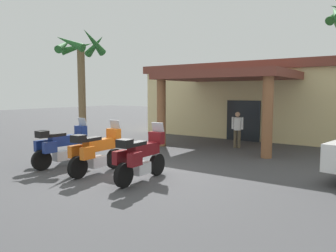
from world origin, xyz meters
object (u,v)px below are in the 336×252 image
object	(u,v)px
motel_building	(263,99)
palm_tree_roadside	(81,63)
motorcycle_orange	(96,151)
motorcycle_maroon	(141,157)
motorcycle_blue	(62,146)
pedestrian	(237,127)

from	to	relation	value
motel_building	palm_tree_roadside	size ratio (longest dim) A/B	2.48
motorcycle_orange	motorcycle_maroon	distance (m)	1.70
motorcycle_blue	pedestrian	size ratio (longest dim) A/B	1.35
motorcycle_blue	motorcycle_orange	distance (m)	1.70
motorcycle_orange	pedestrian	xyz separation A→B (m)	(1.77, 6.94, 0.24)
palm_tree_roadside	motel_building	bearing A→B (deg)	58.10
pedestrian	palm_tree_roadside	distance (m)	7.73
motorcycle_orange	pedestrian	size ratio (longest dim) A/B	1.35
motorcycle_blue	motorcycle_orange	bearing A→B (deg)	-85.72
pedestrian	palm_tree_roadside	size ratio (longest dim) A/B	0.31
motorcycle_maroon	motel_building	bearing A→B (deg)	0.73
motel_building	motorcycle_orange	xyz separation A→B (m)	(-1.18, -12.31, -1.41)
motel_building	motorcycle_maroon	xyz separation A→B (m)	(0.52, -12.24, -1.41)
motorcycle_maroon	motorcycle_blue	bearing A→B (deg)	89.05
motel_building	motorcycle_orange	distance (m)	12.45
motel_building	motorcycle_blue	size ratio (longest dim) A/B	6.00
motorcycle_blue	motorcycle_maroon	world-z (taller)	same
pedestrian	motorcycle_maroon	bearing A→B (deg)	-8.28
motel_building	motorcycle_orange	size ratio (longest dim) A/B	6.00
motorcycle_orange	pedestrian	world-z (taller)	pedestrian
motorcycle_orange	pedestrian	bearing A→B (deg)	-14.84
motel_building	palm_tree_roadside	bearing A→B (deg)	-121.20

